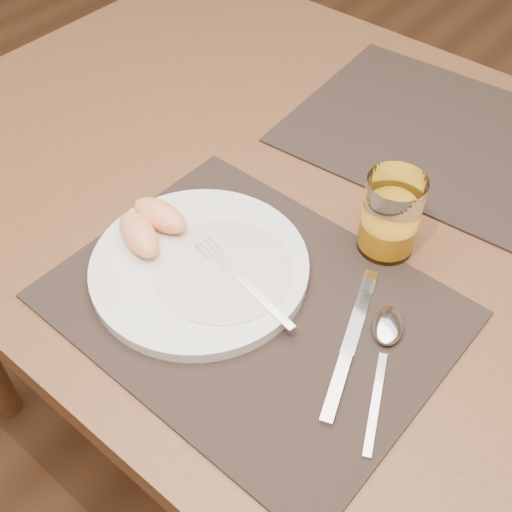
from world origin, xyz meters
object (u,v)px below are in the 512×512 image
(placemat_near, at_px, (252,304))
(fork, at_px, (236,275))
(juice_glass, at_px, (390,218))
(knife, at_px, (347,353))
(spoon, at_px, (386,336))
(plate, at_px, (200,267))
(placemat_far, at_px, (444,136))
(table, at_px, (344,247))

(placemat_near, height_order, fork, fork)
(fork, relative_size, juice_glass, 1.59)
(knife, xyz_separation_m, spoon, (0.02, 0.05, 0.00))
(plate, xyz_separation_m, spoon, (0.23, 0.06, -0.00))
(spoon, height_order, juice_glass, juice_glass)
(placemat_far, bearing_deg, knife, -75.46)
(knife, xyz_separation_m, juice_glass, (-0.06, 0.17, 0.05))
(table, distance_m, spoon, 0.24)
(placemat_far, relative_size, fork, 2.58)
(placemat_near, relative_size, fork, 2.58)
(table, distance_m, plate, 0.25)
(spoon, bearing_deg, juice_glass, 122.55)
(fork, height_order, knife, fork)
(placemat_far, distance_m, juice_glass, 0.27)
(placemat_far, bearing_deg, fork, -96.66)
(placemat_near, bearing_deg, spoon, 20.95)
(plate, xyz_separation_m, knife, (0.21, 0.01, -0.01))
(knife, distance_m, spoon, 0.05)
(fork, distance_m, juice_glass, 0.20)
(table, height_order, juice_glass, juice_glass)
(fork, bearing_deg, knife, 0.42)
(placemat_far, bearing_deg, placemat_near, -92.20)
(placemat_near, relative_size, placemat_far, 1.00)
(plate, height_order, juice_glass, juice_glass)
(fork, height_order, juice_glass, juice_glass)
(table, xyz_separation_m, plate, (-0.07, -0.22, 0.10))
(placemat_near, relative_size, plate, 1.67)
(plate, relative_size, knife, 1.28)
(plate, bearing_deg, spoon, 14.41)
(knife, bearing_deg, juice_glass, 108.63)
(table, distance_m, knife, 0.26)
(placemat_near, relative_size, juice_glass, 4.11)
(fork, xyz_separation_m, juice_glass, (0.10, 0.17, 0.03))
(placemat_far, relative_size, plate, 1.67)
(placemat_far, bearing_deg, table, -96.35)
(table, distance_m, placemat_near, 0.24)
(table, bearing_deg, placemat_near, -88.02)
(plate, bearing_deg, fork, 14.71)
(plate, xyz_separation_m, juice_glass, (0.15, 0.18, 0.04))
(knife, height_order, spoon, spoon)
(fork, relative_size, knife, 0.82)
(placemat_near, bearing_deg, plate, -178.45)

